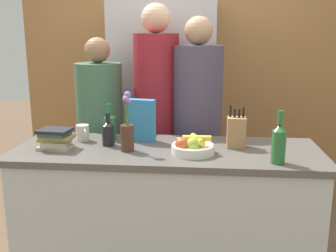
{
  "coord_description": "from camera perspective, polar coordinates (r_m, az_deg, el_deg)",
  "views": [
    {
      "loc": [
        0.23,
        -2.25,
        1.6
      ],
      "look_at": [
        0.0,
        0.08,
        1.05
      ],
      "focal_mm": 42.0,
      "sensor_mm": 36.0,
      "label": 1
    }
  ],
  "objects": [
    {
      "name": "bottle_vinegar",
      "position": [
        2.15,
        15.78,
        -2.36
      ],
      "size": [
        0.08,
        0.08,
        0.29
      ],
      "color": "#286633",
      "rests_on": "kitchen_island"
    },
    {
      "name": "person_at_sink",
      "position": [
        3.01,
        -9.77,
        -0.78
      ],
      "size": [
        0.34,
        0.34,
        1.58
      ],
      "rotation": [
        0.0,
        0.0,
        -0.18
      ],
      "color": "#383842",
      "rests_on": "ground_plane"
    },
    {
      "name": "flower_vase",
      "position": [
        2.3,
        -5.94,
        -0.86
      ],
      "size": [
        0.08,
        0.08,
        0.35
      ],
      "color": "#4C2D1E",
      "rests_on": "kitchen_island"
    },
    {
      "name": "book_stack",
      "position": [
        2.44,
        -16.0,
        -1.79
      ],
      "size": [
        0.21,
        0.16,
        0.12
      ],
      "color": "#B7A88E",
      "rests_on": "kitchen_island"
    },
    {
      "name": "back_wall_wood",
      "position": [
        3.8,
        2.13,
        8.6
      ],
      "size": [
        3.04,
        0.12,
        2.6
      ],
      "color": "#9E6B3D",
      "rests_on": "ground_plane"
    },
    {
      "name": "knife_block",
      "position": [
        2.41,
        9.88,
        -0.83
      ],
      "size": [
        0.11,
        0.09,
        0.25
      ],
      "color": "#A87A4C",
      "rests_on": "kitchen_island"
    },
    {
      "name": "person_in_blue",
      "position": [
        2.96,
        -1.69,
        2.08
      ],
      "size": [
        0.33,
        0.33,
        1.82
      ],
      "rotation": [
        0.0,
        0.0,
        0.09
      ],
      "color": "#383842",
      "rests_on": "ground_plane"
    },
    {
      "name": "bottle_wine",
      "position": [
        2.58,
        -8.42,
        0.09
      ],
      "size": [
        0.08,
        0.08,
        0.23
      ],
      "color": "#286633",
      "rests_on": "kitchen_island"
    },
    {
      "name": "fruit_bowl",
      "position": [
        2.26,
        3.55,
        -2.96
      ],
      "size": [
        0.25,
        0.25,
        0.11
      ],
      "color": "silver",
      "rests_on": "kitchen_island"
    },
    {
      "name": "cereal_box",
      "position": [
        2.51,
        -3.97,
        0.83
      ],
      "size": [
        0.19,
        0.09,
        0.27
      ],
      "color": "teal",
      "rests_on": "kitchen_island"
    },
    {
      "name": "kitchen_island",
      "position": [
        2.53,
        -0.18,
        -13.43
      ],
      "size": [
        1.84,
        0.66,
        0.93
      ],
      "color": "silver",
      "rests_on": "ground_plane"
    },
    {
      "name": "person_in_red_tee",
      "position": [
        2.9,
        4.24,
        0.53
      ],
      "size": [
        0.36,
        0.36,
        1.73
      ],
      "rotation": [
        0.0,
        0.0,
        0.44
      ],
      "color": "#383842",
      "rests_on": "ground_plane"
    },
    {
      "name": "refrigerator",
      "position": [
        3.5,
        -0.53,
        2.37
      ],
      "size": [
        0.87,
        0.63,
        1.89
      ],
      "color": "#B7B7BC",
      "rests_on": "ground_plane"
    },
    {
      "name": "coffee_mug",
      "position": [
        2.58,
        -12.26,
        -0.99
      ],
      "size": [
        0.09,
        0.11,
        0.1
      ],
      "color": "silver",
      "rests_on": "kitchen_island"
    },
    {
      "name": "bottle_oil",
      "position": [
        2.44,
        -8.67,
        -0.97
      ],
      "size": [
        0.08,
        0.08,
        0.2
      ],
      "color": "black",
      "rests_on": "kitchen_island"
    }
  ]
}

